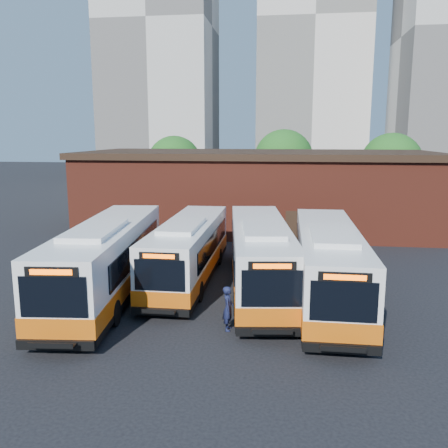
# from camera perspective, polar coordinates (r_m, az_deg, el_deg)

# --- Properties ---
(ground) EXTENTS (220.00, 220.00, 0.00)m
(ground) POSITION_cam_1_polar(r_m,az_deg,el_deg) (21.31, 0.50, -10.62)
(ground) COLOR black
(bus_west) EXTENTS (4.05, 13.83, 3.72)m
(bus_west) POSITION_cam_1_polar(r_m,az_deg,el_deg) (23.62, -13.88, -4.49)
(bus_west) COLOR white
(bus_west) RESTS_ON ground
(bus_midwest) EXTENTS (2.63, 12.39, 3.37)m
(bus_midwest) POSITION_cam_1_polar(r_m,az_deg,el_deg) (25.56, -4.26, -3.42)
(bus_midwest) COLOR white
(bus_midwest) RESTS_ON ground
(bus_mideast) EXTENTS (4.26, 13.28, 3.57)m
(bus_mideast) POSITION_cam_1_polar(r_m,az_deg,el_deg) (23.92, 4.38, -4.18)
(bus_mideast) COLOR white
(bus_mideast) RESTS_ON ground
(bus_east) EXTENTS (2.79, 13.20, 3.59)m
(bus_east) POSITION_cam_1_polar(r_m,az_deg,el_deg) (22.97, 12.39, -5.01)
(bus_east) COLOR white
(bus_east) RESTS_ON ground
(transit_worker) EXTENTS (0.45, 0.67, 1.82)m
(transit_worker) POSITION_cam_1_polar(r_m,az_deg,el_deg) (19.26, 0.50, -10.11)
(transit_worker) COLOR #131737
(transit_worker) RESTS_ON ground
(depot_building) EXTENTS (28.60, 12.60, 6.40)m
(depot_building) POSITION_cam_1_polar(r_m,az_deg,el_deg) (40.03, 4.06, 4.23)
(depot_building) COLOR maroon
(depot_building) RESTS_ON ground
(tree_west) EXTENTS (6.00, 6.00, 7.65)m
(tree_west) POSITION_cam_1_polar(r_m,az_deg,el_deg) (53.27, -5.98, 7.30)
(tree_west) COLOR #382314
(tree_west) RESTS_ON ground
(tree_mid) EXTENTS (6.56, 6.56, 8.36)m
(tree_mid) POSITION_cam_1_polar(r_m,az_deg,el_deg) (53.77, 7.18, 7.77)
(tree_mid) COLOR #382314
(tree_mid) RESTS_ON ground
(tree_east) EXTENTS (6.24, 6.24, 7.96)m
(tree_east) POSITION_cam_1_polar(r_m,az_deg,el_deg) (51.87, 19.47, 6.87)
(tree_east) COLOR #382314
(tree_east) RESTS_ON ground
(tower_left) EXTENTS (20.00, 18.00, 56.20)m
(tower_left) POSITION_cam_1_polar(r_m,az_deg,el_deg) (97.01, -7.77, 22.55)
(tower_left) COLOR beige
(tower_left) RESTS_ON ground
(tower_center) EXTENTS (22.00, 20.00, 61.20)m
(tower_center) POSITION_cam_1_polar(r_m,az_deg,el_deg) (108.19, 10.66, 22.57)
(tower_center) COLOR beige
(tower_center) RESTS_ON ground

